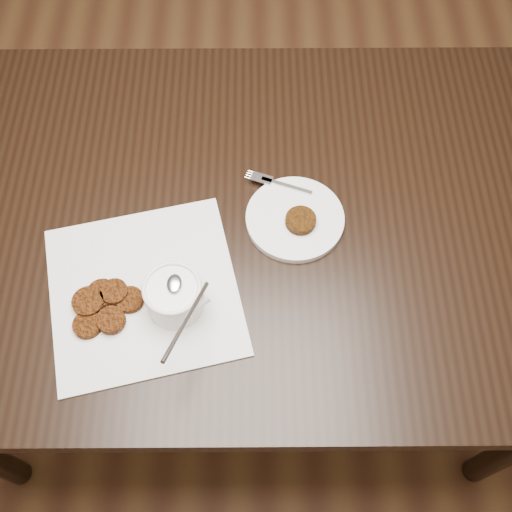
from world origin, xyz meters
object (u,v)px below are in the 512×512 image
(table, at_px, (245,292))
(sauce_ramekin, at_px, (171,287))
(plate_with_patty, at_px, (295,217))
(napkin, at_px, (144,290))

(table, distance_m, sauce_ramekin, 0.51)
(table, bearing_deg, plate_with_patty, -12.03)
(table, xyz_separation_m, napkin, (-0.18, -0.17, 0.38))
(table, relative_size, napkin, 4.18)
(sauce_ramekin, bearing_deg, table, 59.46)
(table, xyz_separation_m, plate_with_patty, (0.10, -0.02, 0.39))
(plate_with_patty, bearing_deg, napkin, -151.87)
(sauce_ramekin, relative_size, plate_with_patty, 0.73)
(table, distance_m, napkin, 0.45)
(napkin, relative_size, sauce_ramekin, 2.41)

